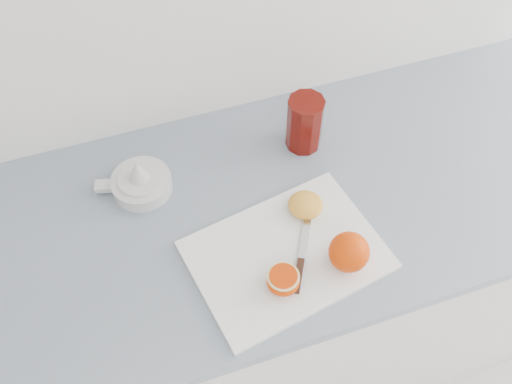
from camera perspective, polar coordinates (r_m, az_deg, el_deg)
counter at (r=1.61m, az=-0.20°, el=-10.41°), size 2.55×0.64×0.89m
cutting_board at (r=1.16m, az=3.07°, el=-6.31°), size 0.42×0.33×0.01m
whole_orange at (r=1.12m, az=9.29°, el=-5.95°), size 0.08×0.08×0.08m
half_orange at (r=1.10m, az=2.72°, el=-8.82°), size 0.06×0.06×0.04m
squeezed_shell at (r=1.20m, az=4.96°, el=-1.27°), size 0.07×0.07×0.03m
paring_knife at (r=1.13m, az=4.38°, el=-7.68°), size 0.10×0.16×0.01m
citrus_juicer at (r=1.26m, az=-11.48°, el=1.02°), size 0.17×0.13×0.09m
red_tumbler at (r=1.30m, az=4.87°, el=6.71°), size 0.08×0.08×0.14m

